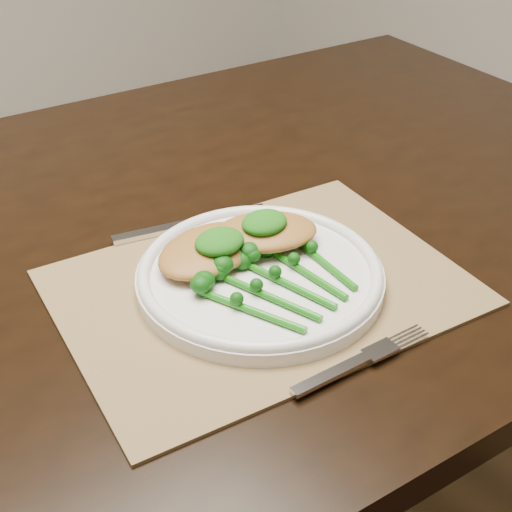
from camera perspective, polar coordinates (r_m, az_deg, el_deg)
dining_table at (r=1.12m, az=-8.01°, el=-14.74°), size 1.70×1.09×0.75m
placemat at (r=0.78m, az=0.41°, el=-2.53°), size 0.47×0.38×0.00m
dinner_plate at (r=0.78m, az=0.33°, el=-1.45°), size 0.27×0.27×0.02m
knife at (r=0.88m, az=-6.41°, el=2.35°), size 0.19×0.07×0.01m
fork at (r=0.70m, az=9.10°, el=-7.86°), size 0.16×0.03×0.00m
chicken_fillet_left at (r=0.79m, az=-3.83°, el=0.49°), size 0.14×0.11×0.03m
chicken_fillet_right at (r=0.81m, az=0.77°, el=1.95°), size 0.14×0.13×0.02m
pesto_dollop_left at (r=0.77m, az=-2.95°, el=1.16°), size 0.06×0.05×0.02m
pesto_dollop_right at (r=0.80m, az=0.67°, el=2.70°), size 0.05×0.05×0.02m
broccolini_bundle at (r=0.75m, az=2.61°, el=-2.29°), size 0.16×0.18×0.04m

